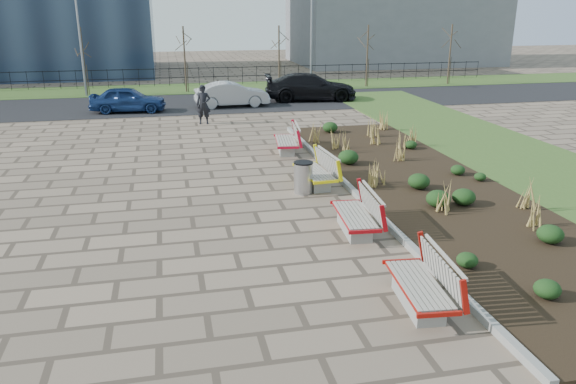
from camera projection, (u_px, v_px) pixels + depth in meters
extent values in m
plane|color=#7F6B57|center=(246.00, 288.00, 11.04)|extent=(120.00, 120.00, 0.00)
cube|color=black|center=(428.00, 188.00, 16.91)|extent=(4.50, 18.00, 0.10)
cube|color=gray|center=(354.00, 192.00, 16.44)|extent=(0.16, 18.00, 0.15)
cube|color=#33511E|center=(566.00, 179.00, 17.88)|extent=(5.00, 38.00, 0.04)
cube|color=#33511E|center=(186.00, 89.00, 36.98)|extent=(80.00, 5.00, 0.04)
cube|color=black|center=(190.00, 104.00, 31.43)|extent=(80.00, 7.00, 0.02)
cylinder|color=#B2B2B7|center=(303.00, 178.00, 16.45)|extent=(0.55, 0.55, 0.93)
imported|color=black|center=(203.00, 105.00, 25.91)|extent=(0.72, 0.53, 1.80)
imported|color=navy|center=(128.00, 99.00, 28.81)|extent=(3.92, 1.88, 1.29)
imported|color=#98999F|center=(232.00, 94.00, 30.37)|extent=(4.05, 1.60, 1.31)
imported|color=black|center=(310.00, 87.00, 32.33)|extent=(5.49, 2.78, 1.53)
cube|color=slate|center=(393.00, 8.00, 52.39)|extent=(18.00, 12.00, 10.00)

